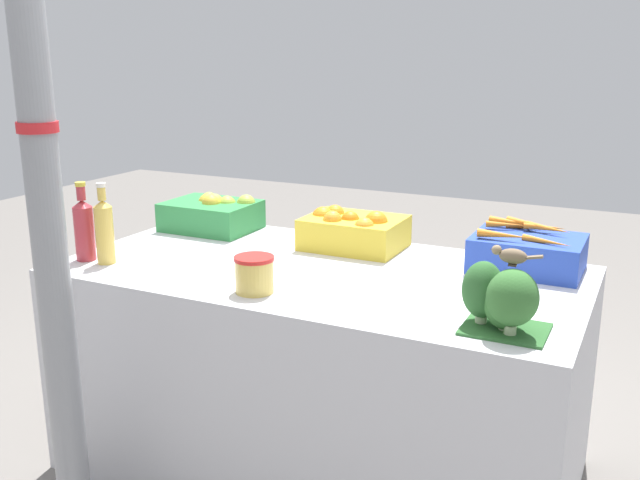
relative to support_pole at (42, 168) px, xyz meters
The scene contains 11 objects.
ground_plane 1.44m from the support_pole, 51.48° to the left, with size 10.00×10.00×0.00m, color slate.
market_table 1.16m from the support_pole, 51.48° to the left, with size 1.75×0.90×0.76m, color silver.
support_pole is the anchor object (origin of this frame).
apple_crate 1.03m from the support_pole, 96.23° to the left, with size 0.36×0.28×0.15m.
orange_crate 1.14m from the support_pole, 61.23° to the left, with size 0.36×0.28×0.15m.
carrot_crate 1.55m from the support_pole, 39.55° to the left, with size 0.36×0.28×0.16m.
broccoli_pile 1.30m from the support_pole, 17.02° to the left, with size 0.23×0.19×0.18m.
juice_bottle_ruby 0.55m from the support_pole, 123.12° to the left, with size 0.07×0.07×0.28m.
juice_bottle_golden 0.52m from the support_pole, 112.64° to the left, with size 0.06×0.06×0.28m.
pickle_jar 0.68m from the support_pole, 38.10° to the left, with size 0.12×0.12×0.11m.
sparrow_bird 1.29m from the support_pole, 17.17° to the left, with size 0.14×0.04×0.05m.
Camera 1 is at (1.02, -2.08, 1.48)m, focal length 40.00 mm.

